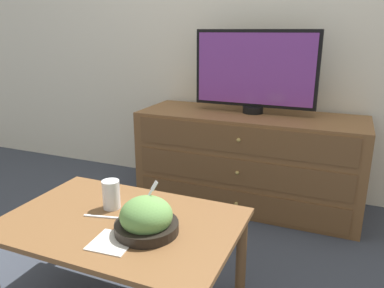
# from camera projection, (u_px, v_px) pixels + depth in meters

# --- Properties ---
(ground_plane) EXTENTS (12.00, 12.00, 0.00)m
(ground_plane) POSITION_uv_depth(u_px,v_px,m) (238.00, 184.00, 2.81)
(ground_plane) COLOR #383D47
(wall_back) EXTENTS (12.00, 0.05, 2.60)m
(wall_back) POSITION_uv_depth(u_px,v_px,m) (246.00, 0.00, 2.45)
(wall_back) COLOR silver
(wall_back) RESTS_ON ground_plane
(dresser) EXTENTS (1.41, 0.51, 0.61)m
(dresser) POSITION_uv_depth(u_px,v_px,m) (248.00, 160.00, 2.43)
(dresser) COLOR brown
(dresser) RESTS_ON ground_plane
(tv) EXTENTS (0.76, 0.13, 0.51)m
(tv) POSITION_uv_depth(u_px,v_px,m) (255.00, 70.00, 2.31)
(tv) COLOR black
(tv) RESTS_ON dresser
(coffee_table) EXTENTS (0.91, 0.60, 0.41)m
(coffee_table) POSITION_uv_depth(u_px,v_px,m) (121.00, 233.00, 1.46)
(coffee_table) COLOR brown
(coffee_table) RESTS_ON ground_plane
(takeout_bowl) EXTENTS (0.23, 0.23, 0.18)m
(takeout_bowl) POSITION_uv_depth(u_px,v_px,m) (146.00, 219.00, 1.34)
(takeout_bowl) COLOR black
(takeout_bowl) RESTS_ON coffee_table
(drink_cup) EXTENTS (0.07, 0.07, 0.12)m
(drink_cup) POSITION_uv_depth(u_px,v_px,m) (111.00, 196.00, 1.53)
(drink_cup) COLOR beige
(drink_cup) RESTS_ON coffee_table
(napkin) EXTENTS (0.15, 0.15, 0.00)m
(napkin) POSITION_uv_depth(u_px,v_px,m) (112.00, 242.00, 1.29)
(napkin) COLOR silver
(napkin) RESTS_ON coffee_table
(knife) EXTENTS (0.16, 0.05, 0.01)m
(knife) POSITION_uv_depth(u_px,v_px,m) (104.00, 217.00, 1.47)
(knife) COLOR white
(knife) RESTS_ON coffee_table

